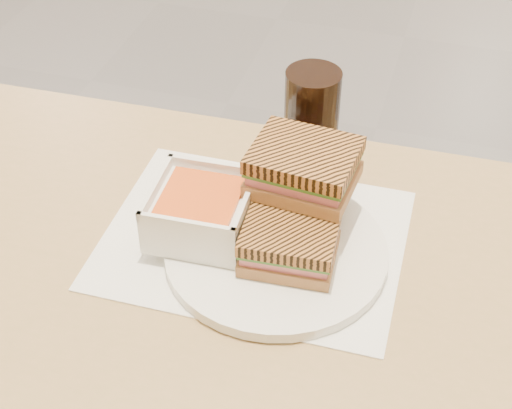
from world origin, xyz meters
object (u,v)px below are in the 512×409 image
(plate, at_px, (276,252))
(cola_glass, at_px, (311,124))
(soup_bowl, at_px, (201,212))
(panini_lower, at_px, (290,243))
(main_table, at_px, (168,348))

(plate, xyz_separation_m, cola_glass, (-0.00, 0.18, 0.07))
(soup_bowl, relative_size, cola_glass, 0.79)
(soup_bowl, bearing_deg, panini_lower, -9.02)
(soup_bowl, relative_size, panini_lower, 1.08)
(main_table, height_order, plate, plate)
(panini_lower, bearing_deg, main_table, -152.22)
(plate, distance_m, cola_glass, 0.19)
(soup_bowl, xyz_separation_m, cola_glass, (0.09, 0.17, 0.03))
(plate, relative_size, panini_lower, 2.37)
(soup_bowl, height_order, cola_glass, cola_glass)
(main_table, bearing_deg, panini_lower, 27.78)
(panini_lower, relative_size, cola_glass, 0.73)
(main_table, bearing_deg, plate, 36.17)
(main_table, xyz_separation_m, soup_bowl, (0.02, 0.09, 0.16))
(cola_glass, bearing_deg, plate, -89.26)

